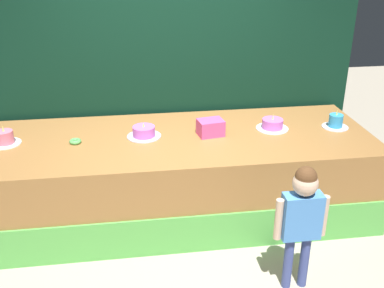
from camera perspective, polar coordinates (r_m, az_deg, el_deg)
name	(u,v)px	position (r m, az deg, el deg)	size (l,w,h in m)	color
ground_plane	(187,251)	(4.30, -0.59, -13.34)	(12.00, 12.00, 0.00)	#ADA38E
stage_platform	(178,176)	(4.64, -1.73, -4.01)	(3.84, 1.40, 0.86)	#9E6B38
curtain_backdrop	(169,56)	(5.00, -2.93, 11.00)	(4.14, 0.08, 2.95)	black
child_figure	(302,212)	(3.62, 13.64, -8.33)	(0.43, 0.20, 1.10)	#3F4C8C
pink_box	(211,128)	(4.47, 2.34, 2.08)	(0.24, 0.19, 0.16)	#F6509B
donut	(75,141)	(4.45, -14.44, 0.32)	(0.11, 0.11, 0.04)	#59B259
cake_far_left	(5,138)	(4.62, -22.46, 0.66)	(0.29, 0.29, 0.19)	white
cake_center_left	(144,132)	(4.46, -6.06, 1.49)	(0.34, 0.34, 0.15)	silver
cake_center_right	(272,125)	(4.70, 10.06, 2.42)	(0.33, 0.33, 0.16)	white
cake_far_right	(336,122)	(4.89, 17.59, 2.66)	(0.27, 0.27, 0.20)	silver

